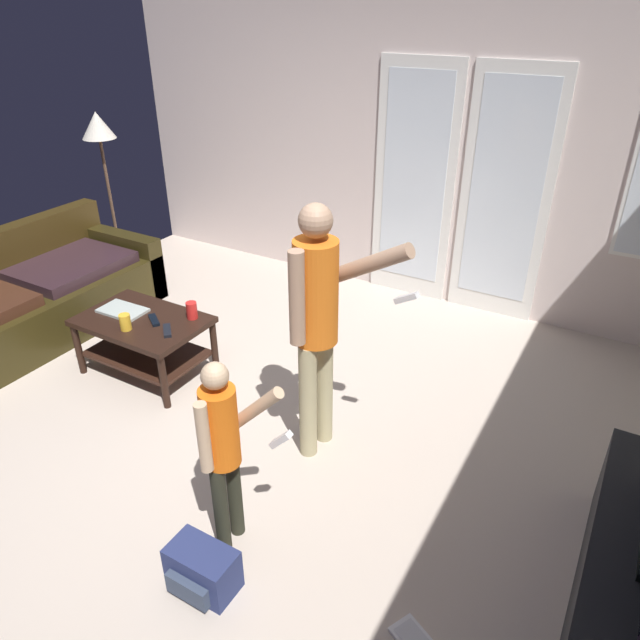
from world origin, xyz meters
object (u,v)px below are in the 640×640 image
(tv_stand, at_px, (634,593))
(laptop_closed, at_px, (123,310))
(cup_by_laptop, at_px, (192,310))
(leather_couch, at_px, (19,305))
(coffee_table, at_px, (144,333))
(person_adult, at_px, (318,313))
(floor_lamp, at_px, (100,138))
(tv_remote_black, at_px, (154,320))
(backpack, at_px, (202,570))
(cup_near_edge, at_px, (125,322))
(dvd_remote_slim, at_px, (167,331))
(person_child, at_px, (223,442))

(tv_stand, height_order, laptop_closed, tv_stand)
(cup_by_laptop, bearing_deg, leather_couch, -168.55)
(coffee_table, distance_m, person_adult, 1.64)
(floor_lamp, xyz_separation_m, tv_remote_black, (1.69, -1.21, -0.86))
(backpack, bearing_deg, cup_near_edge, 145.22)
(cup_near_edge, bearing_deg, tv_stand, -5.23)
(person_adult, height_order, tv_remote_black, person_adult)
(cup_near_edge, xyz_separation_m, dvd_remote_slim, (0.27, 0.12, -0.05))
(tv_stand, relative_size, cup_by_laptop, 12.56)
(tv_stand, height_order, person_child, person_child)
(leather_couch, relative_size, coffee_table, 2.50)
(tv_stand, height_order, person_adult, person_adult)
(cup_near_edge, height_order, tv_remote_black, cup_near_edge)
(person_child, bearing_deg, cup_near_edge, 152.48)
(floor_lamp, bearing_deg, person_child, -35.05)
(leather_couch, bearing_deg, tv_stand, -4.24)
(tv_remote_black, bearing_deg, backpack, -6.38)
(floor_lamp, bearing_deg, laptop_closed, -41.33)
(floor_lamp, bearing_deg, coffee_table, -37.78)
(leather_couch, xyz_separation_m, laptop_closed, (1.06, 0.14, 0.17))
(backpack, xyz_separation_m, laptop_closed, (-1.75, 1.24, 0.34))
(person_child, distance_m, backpack, 0.61)
(floor_lamp, height_order, cup_by_laptop, floor_lamp)
(coffee_table, bearing_deg, cup_near_edge, -83.13)
(tv_remote_black, bearing_deg, laptop_closed, -144.47)
(cup_by_laptop, bearing_deg, dvd_remote_slim, -94.11)
(person_child, relative_size, tv_remote_black, 6.39)
(floor_lamp, relative_size, cup_by_laptop, 12.49)
(cup_by_laptop, xyz_separation_m, tv_remote_black, (-0.20, -0.18, -0.05))
(leather_couch, height_order, cup_by_laptop, leather_couch)
(person_child, height_order, laptop_closed, person_child)
(coffee_table, height_order, dvd_remote_slim, dvd_remote_slim)
(backpack, bearing_deg, tv_remote_black, 139.30)
(person_adult, xyz_separation_m, dvd_remote_slim, (-1.22, 0.03, -0.48))
(tv_stand, distance_m, cup_near_edge, 3.30)
(coffee_table, bearing_deg, floor_lamp, 142.22)
(coffee_table, distance_m, cup_near_edge, 0.24)
(tv_stand, bearing_deg, cup_by_laptop, 167.61)
(leather_couch, xyz_separation_m, tv_stand, (4.56, -0.34, -0.04))
(person_child, height_order, backpack, person_child)
(laptop_closed, height_order, cup_by_laptop, cup_by_laptop)
(person_child, height_order, cup_near_edge, person_child)
(tv_stand, bearing_deg, person_child, -165.33)
(laptop_closed, xyz_separation_m, tv_remote_black, (0.30, 0.01, 0.00))
(person_child, xyz_separation_m, cup_near_edge, (-1.48, 0.77, -0.15))
(cup_by_laptop, distance_m, tv_remote_black, 0.27)
(person_child, relative_size, laptop_closed, 3.18)
(leather_couch, distance_m, person_adult, 2.86)
(floor_lamp, distance_m, cup_by_laptop, 2.31)
(laptop_closed, bearing_deg, backpack, -37.04)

